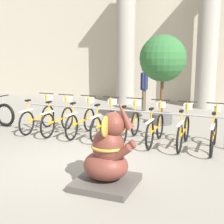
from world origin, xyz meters
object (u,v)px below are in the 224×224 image
at_px(bicycle_7, 214,133).
at_px(person_pedestrian, 144,84).
at_px(bicycle_2, 82,121).
at_px(bicycle_5, 156,127).
at_px(bicycle_1, 59,119).
at_px(bicycle_3, 105,123).
at_px(bicycle_4, 130,125).
at_px(elephant_statue, 108,157).
at_px(bicycle_0, 39,117).
at_px(bicycle_6, 184,130).
at_px(potted_tree, 163,62).

bearing_deg(bicycle_7, person_pedestrian, 125.29).
distance_m(bicycle_2, bicycle_7, 3.45).
height_order(bicycle_5, person_pedestrian, person_pedestrian).
height_order(bicycle_1, bicycle_3, same).
distance_m(bicycle_4, bicycle_5, 0.69).
height_order(bicycle_1, bicycle_7, same).
distance_m(bicycle_7, elephant_statue, 3.12).
relative_size(bicycle_2, bicycle_7, 1.00).
bearing_deg(bicycle_7, bicycle_5, 178.64).
bearing_deg(bicycle_0, bicycle_5, -0.37).
xyz_separation_m(bicycle_3, bicycle_4, (0.69, 0.01, 0.00)).
distance_m(elephant_statue, person_pedestrian, 6.84).
xyz_separation_m(bicycle_4, bicycle_6, (1.38, -0.06, 0.00)).
bearing_deg(elephant_statue, bicycle_3, 114.11).
xyz_separation_m(bicycle_4, bicycle_5, (0.69, -0.04, 0.00)).
bearing_deg(bicycle_0, bicycle_6, -0.60).
bearing_deg(elephant_statue, bicycle_6, 73.48).
bearing_deg(bicycle_3, elephant_statue, -65.89).
bearing_deg(bicycle_5, bicycle_7, -1.36).
relative_size(bicycle_0, bicycle_2, 1.00).
distance_m(bicycle_6, bicycle_7, 0.69).
xyz_separation_m(bicycle_1, bicycle_3, (1.38, 0.04, 0.00)).
distance_m(bicycle_0, bicycle_7, 4.82).
height_order(bicycle_0, bicycle_1, same).
relative_size(bicycle_1, bicycle_2, 1.00).
height_order(bicycle_0, bicycle_4, same).
bearing_deg(bicycle_7, bicycle_3, 178.73).
distance_m(bicycle_1, elephant_statue, 3.81).
bearing_deg(bicycle_5, bicycle_1, -179.75).
bearing_deg(elephant_statue, bicycle_7, 61.21).
relative_size(bicycle_0, bicycle_5, 1.00).
height_order(bicycle_1, elephant_statue, elephant_statue).
bearing_deg(bicycle_1, bicycle_0, 177.15).
distance_m(bicycle_3, elephant_statue, 3.07).
bearing_deg(bicycle_6, bicycle_4, 177.65).
xyz_separation_m(bicycle_0, bicycle_3, (2.07, 0.01, 0.00)).
relative_size(bicycle_2, bicycle_3, 1.00).
height_order(bicycle_6, elephant_statue, elephant_statue).
xyz_separation_m(bicycle_1, bicycle_2, (0.69, 0.05, 0.00)).
distance_m(bicycle_1, bicycle_6, 3.44).
bearing_deg(bicycle_5, bicycle_4, 177.05).
relative_size(bicycle_5, bicycle_7, 1.00).
xyz_separation_m(bicycle_0, bicycle_5, (3.44, -0.02, 0.00)).
height_order(bicycle_0, person_pedestrian, person_pedestrian).
height_order(bicycle_1, potted_tree, potted_tree).
xyz_separation_m(bicycle_3, bicycle_5, (1.38, -0.03, 0.00)).
height_order(bicycle_0, bicycle_2, same).
distance_m(bicycle_2, bicycle_3, 0.69).
height_order(bicycle_0, bicycle_7, same).
relative_size(bicycle_1, bicycle_7, 1.00).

